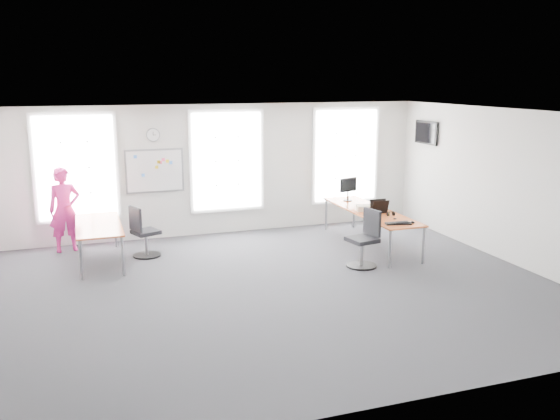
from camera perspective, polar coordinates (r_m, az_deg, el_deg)
name	(u,v)px	position (r m, az deg, el deg)	size (l,w,h in m)	color
floor	(267,289)	(10.34, -1.26, -7.60)	(10.00, 10.00, 0.00)	#242429
ceiling	(266,114)	(9.72, -1.35, 9.24)	(10.00, 10.00, 0.00)	silver
wall_back	(214,170)	(13.73, -6.37, 3.85)	(10.00, 10.00, 0.00)	silver
wall_front	(381,279)	(6.36, 9.74, -6.57)	(10.00, 10.00, 0.00)	silver
wall_right	(512,187)	(12.36, 21.40, 2.09)	(10.00, 10.00, 0.00)	silver
window_left	(76,168)	(13.35, -19.05, 3.86)	(1.60, 0.06, 2.20)	white
window_mid	(227,161)	(13.74, -5.14, 4.73)	(1.60, 0.06, 2.20)	white
window_right	(345,156)	(14.73, 6.31, 5.23)	(1.60, 0.06, 2.20)	white
desk_right	(370,213)	(12.92, 8.69, -0.25)	(0.85, 3.20, 0.78)	#D65B26
desk_left	(99,227)	(12.13, -17.05, -1.59)	(0.85, 2.13, 0.78)	#D65B26
chair_right	(365,242)	(11.53, 8.16, -3.04)	(0.59, 0.59, 1.11)	black
chair_left	(143,235)	(12.33, -13.04, -2.33)	(0.62, 0.62, 1.05)	black
person	(65,210)	(13.12, -20.02, 0.03)	(0.65, 0.42, 1.77)	#E42787
whiteboard	(155,171)	(13.47, -11.97, 3.70)	(1.20, 0.03, 0.90)	white
wall_clock	(153,135)	(13.37, -12.13, 7.09)	(0.30, 0.30, 0.04)	gray
tv	(426,133)	(14.62, 13.91, 7.25)	(0.06, 0.90, 0.55)	black
keyboard	(398,223)	(11.78, 11.30, -1.28)	(0.50, 0.18, 0.02)	black
mouse	(413,222)	(11.90, 12.65, -1.16)	(0.07, 0.12, 0.04)	black
lens_cap	(395,219)	(12.20, 11.00, -0.83)	(0.07, 0.07, 0.01)	black
headphones	(391,214)	(12.45, 10.60, -0.37)	(0.16, 0.09, 0.09)	black
laptop_sleeve	(379,207)	(12.59, 9.53, 0.31)	(0.37, 0.20, 0.30)	black
paper_stack	(365,208)	(12.84, 8.16, 0.19)	(0.35, 0.26, 0.12)	beige
monitor	(348,187)	(13.78, 6.59, 2.21)	(0.48, 0.20, 0.54)	black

